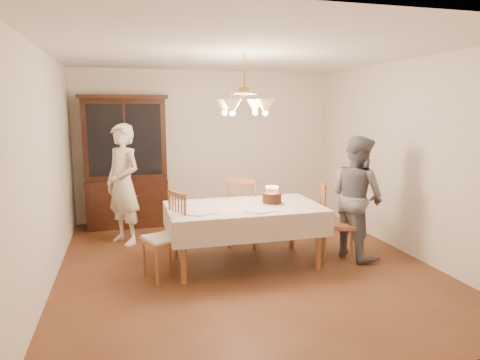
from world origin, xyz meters
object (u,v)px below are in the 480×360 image
object	(u,v)px
dining_table	(244,212)
chair_far_side	(243,215)
birthday_cake	(272,199)
china_hutch	(126,164)
elderly_woman	(123,184)

from	to	relation	value
dining_table	chair_far_side	distance (m)	0.78
dining_table	birthday_cake	world-z (taller)	birthday_cake
dining_table	china_hutch	world-z (taller)	china_hutch
elderly_woman	birthday_cake	xyz separation A→B (m)	(1.81, -1.29, -0.04)
china_hutch	chair_far_side	xyz separation A→B (m)	(1.58, -1.53, -0.60)
chair_far_side	elderly_woman	size ratio (longest dim) A/B	0.57
chair_far_side	elderly_woman	bearing A→B (deg)	160.86
dining_table	birthday_cake	size ratio (longest dim) A/B	6.33
dining_table	china_hutch	bearing A→B (deg)	121.73
birthday_cake	chair_far_side	bearing A→B (deg)	103.35
chair_far_side	birthday_cake	world-z (taller)	chair_far_side
china_hutch	birthday_cake	xyz separation A→B (m)	(1.76, -2.26, -0.21)
dining_table	chair_far_side	bearing A→B (deg)	75.28
china_hutch	birthday_cake	bearing A→B (deg)	-52.13
chair_far_side	dining_table	bearing A→B (deg)	-104.72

